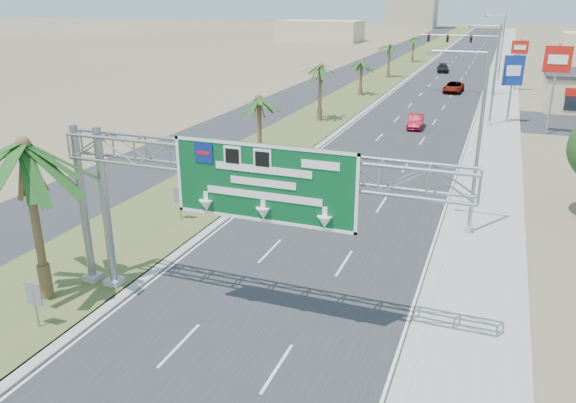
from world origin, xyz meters
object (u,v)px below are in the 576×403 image
at_px(car_mid_lane, 416,121).
at_px(pole_sign_blue, 513,73).
at_px(car_left_lane, 310,158).
at_px(car_right_lane, 454,87).
at_px(signal_mast, 481,58).
at_px(pole_sign_red_near, 557,64).
at_px(sign_gantry, 230,174).
at_px(pole_sign_red_far, 519,51).
at_px(palm_near, 23,145).
at_px(car_far, 443,68).

height_order(car_mid_lane, pole_sign_blue, pole_sign_blue).
xyz_separation_m(car_left_lane, pole_sign_blue, (14.22, 22.41, 4.54)).
height_order(car_left_lane, car_right_lane, car_right_lane).
bearing_deg(car_mid_lane, pole_sign_blue, 28.20).
relative_size(signal_mast, car_right_lane, 1.98).
relative_size(car_right_lane, pole_sign_red_near, 0.61).
height_order(signal_mast, car_left_lane, signal_mast).
xyz_separation_m(sign_gantry, pole_sign_red_far, (11.00, 67.75, -0.52)).
distance_m(pole_sign_red_near, pole_sign_red_far, 27.83).
bearing_deg(car_left_lane, palm_near, -107.57).
bearing_deg(car_right_lane, pole_sign_red_near, -61.77).
bearing_deg(pole_sign_red_far, car_far, 123.11).
bearing_deg(car_right_lane, sign_gantry, -89.68).
bearing_deg(car_right_lane, car_mid_lane, -90.30).
bearing_deg(car_right_lane, palm_near, -96.67).
height_order(pole_sign_red_near, pole_sign_blue, pole_sign_red_near).
distance_m(car_right_lane, pole_sign_red_far, 10.38).
distance_m(palm_near, pole_sign_blue, 49.53).
xyz_separation_m(signal_mast, car_right_lane, (-3.17, 1.08, -4.13)).
distance_m(signal_mast, car_far, 25.22).
xyz_separation_m(sign_gantry, car_left_lane, (-3.97, 21.62, -5.38)).
height_order(sign_gantry, signal_mast, signal_mast).
xyz_separation_m(car_mid_lane, pole_sign_red_near, (12.27, 1.65, 5.94)).
height_order(car_left_lane, pole_sign_blue, pole_sign_blue).
bearing_deg(sign_gantry, palm_near, -166.68).
bearing_deg(signal_mast, car_left_lane, -104.17).
xyz_separation_m(signal_mast, pole_sign_red_near, (7.63, -21.95, 1.78)).
height_order(signal_mast, car_far, signal_mast).
xyz_separation_m(palm_near, car_mid_lane, (9.74, 40.38, -6.25)).
distance_m(car_left_lane, pole_sign_blue, 26.93).
bearing_deg(palm_near, car_left_lane, 79.96).
distance_m(car_right_lane, pole_sign_red_near, 26.11).
bearing_deg(car_far, signal_mast, -81.42).
bearing_deg(pole_sign_red_near, car_mid_lane, -172.36).
xyz_separation_m(signal_mast, car_far, (-7.06, 23.85, -4.15)).
height_order(sign_gantry, car_mid_lane, sign_gantry).
height_order(pole_sign_blue, pole_sign_red_far, pole_sign_blue).
height_order(car_far, pole_sign_blue, pole_sign_blue).
relative_size(palm_near, car_right_lane, 1.61).
height_order(palm_near, car_far, palm_near).
xyz_separation_m(palm_near, car_left_lane, (4.17, 23.55, -6.25)).
bearing_deg(pole_sign_blue, car_left_lane, -122.38).
bearing_deg(car_left_lane, car_far, 79.66).
xyz_separation_m(sign_gantry, car_far, (-0.83, 85.90, -5.36)).
relative_size(car_far, pole_sign_red_near, 0.57).
distance_m(sign_gantry, palm_near, 8.41).
xyz_separation_m(car_mid_lane, pole_sign_red_far, (9.41, 29.30, 4.85)).
relative_size(car_left_lane, car_right_lane, 0.77).
bearing_deg(pole_sign_blue, car_far, 104.81).
bearing_deg(sign_gantry, car_right_lane, 87.22).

